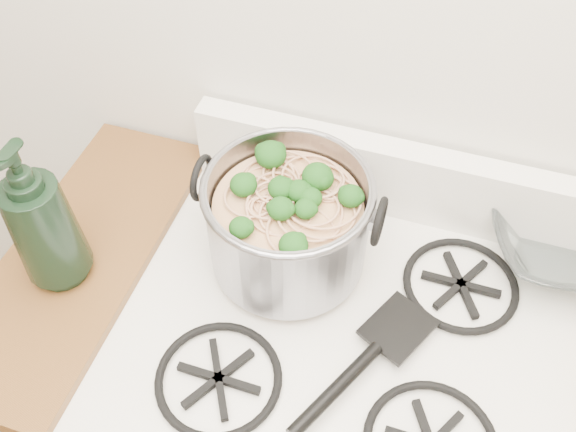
{
  "coord_description": "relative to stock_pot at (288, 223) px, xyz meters",
  "views": [
    {
      "loc": [
        0.08,
        0.72,
        1.86
      ],
      "look_at": [
        -0.14,
        1.37,
        1.03
      ],
      "focal_mm": 40.0,
      "sensor_mm": 36.0,
      "label": 1
    }
  ],
  "objects": [
    {
      "name": "counter_left",
      "position": [
        -0.37,
        -0.11,
        -0.55
      ],
      "size": [
        0.25,
        0.65,
        0.92
      ],
      "color": "silver",
      "rests_on": "ground"
    },
    {
      "name": "spatula",
      "position": [
        0.22,
        -0.09,
        -0.08
      ],
      "size": [
        0.4,
        0.41,
        0.02
      ],
      "primitive_type": null,
      "rotation": [
        0.0,
        0.0,
        -0.46
      ],
      "color": "black",
      "rests_on": "gas_range"
    },
    {
      "name": "bottle",
      "position": [
        -0.37,
        -0.15,
        0.06
      ],
      "size": [
        0.12,
        0.13,
        0.3
      ],
      "primitive_type": "imported",
      "rotation": [
        0.0,
        0.0,
        -0.08
      ],
      "color": "black",
      "rests_on": "counter_left"
    },
    {
      "name": "stock_pot",
      "position": [
        0.0,
        0.0,
        0.0
      ],
      "size": [
        0.32,
        0.29,
        0.19
      ],
      "color": "gray",
      "rests_on": "gas_range"
    },
    {
      "name": "glass_bowl",
      "position": [
        0.47,
        0.17,
        -0.08
      ],
      "size": [
        0.13,
        0.13,
        0.03
      ],
      "primitive_type": "imported",
      "rotation": [
        0.0,
        0.0,
        0.25
      ],
      "color": "white",
      "rests_on": "gas_range"
    }
  ]
}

